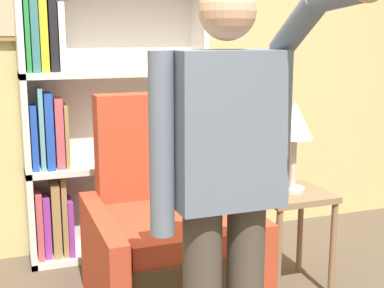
{
  "coord_description": "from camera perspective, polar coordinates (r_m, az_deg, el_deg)",
  "views": [
    {
      "loc": [
        -0.82,
        -1.7,
        1.52
      ],
      "look_at": [
        -0.01,
        0.51,
        1.04
      ],
      "focal_mm": 50.0,
      "sensor_mm": 36.0,
      "label": 1
    }
  ],
  "objects": [
    {
      "name": "person_standing",
      "position": [
        2.0,
        3.64,
        -4.36
      ],
      "size": [
        0.55,
        0.78,
        1.7
      ],
      "color": "#473D33",
      "rests_on": "ground_plane"
    },
    {
      "name": "side_table",
      "position": [
        3.26,
        10.54,
        -6.96
      ],
      "size": [
        0.41,
        0.41,
        0.61
      ],
      "color": "#846647",
      "rests_on": "ground_plane"
    },
    {
      "name": "table_lamp",
      "position": [
        3.13,
        10.89,
        2.02
      ],
      "size": [
        0.22,
        0.22,
        0.54
      ],
      "color": "#B7B2A8",
      "rests_on": "side_table"
    },
    {
      "name": "wall_back",
      "position": [
        3.82,
        -7.87,
        9.72
      ],
      "size": [
        8.0,
        0.11,
        2.8
      ],
      "color": "tan",
      "rests_on": "ground_plane"
    },
    {
      "name": "bookcase",
      "position": [
        3.67,
        -10.2,
        2.29
      ],
      "size": [
        1.24,
        0.28,
        1.9
      ],
      "color": "silver",
      "rests_on": "ground_plane"
    },
    {
      "name": "armchair",
      "position": [
        3.07,
        -2.83,
        -10.57
      ],
      "size": [
        0.84,
        0.91,
        1.18
      ],
      "color": "#4C3823",
      "rests_on": "ground_plane"
    }
  ]
}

